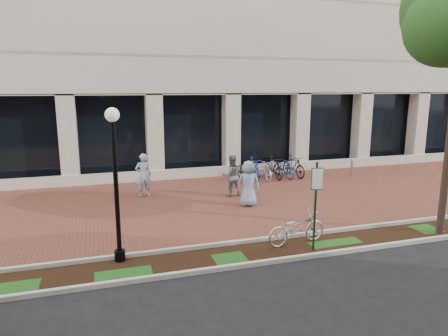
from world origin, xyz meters
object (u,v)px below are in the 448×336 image
object	(u,v)px
lamppost	(116,177)
locked_bicycle	(297,228)
bollard	(352,168)
pedestrian_mid	(231,176)
bike_rack_cluster	(268,168)
pedestrian_left	(144,175)
pedestrian_right	(248,184)
parking_sign	(316,196)

from	to	relation	value
lamppost	locked_bicycle	xyz separation A→B (m)	(5.00, -0.34, -1.78)
lamppost	bollard	distance (m)	14.08
locked_bicycle	pedestrian_mid	bearing A→B (deg)	-6.48
lamppost	bollard	xyz separation A→B (m)	(12.03, 7.09, -1.84)
locked_bicycle	bike_rack_cluster	distance (m)	8.59
lamppost	pedestrian_mid	size ratio (longest dim) A/B	2.30
pedestrian_mid	bike_rack_cluster	xyz separation A→B (m)	(2.80, 2.54, -0.35)
locked_bicycle	pedestrian_left	world-z (taller)	pedestrian_left
pedestrian_right	bollard	size ratio (longest dim) A/B	2.03
bollard	bike_rack_cluster	xyz separation A→B (m)	(-4.36, 0.73, 0.08)
bollard	bike_rack_cluster	world-z (taller)	bike_rack_cluster
pedestrian_left	locked_bicycle	bearing A→B (deg)	116.77
parking_sign	locked_bicycle	distance (m)	1.28
parking_sign	lamppost	xyz separation A→B (m)	(-5.23, 0.94, 0.68)
bike_rack_cluster	pedestrian_left	bearing A→B (deg)	-167.41
locked_bicycle	pedestrian_right	size ratio (longest dim) A/B	1.08
lamppost	pedestrian_mid	distance (m)	7.32
lamppost	pedestrian_right	world-z (taller)	lamppost
pedestrian_left	bike_rack_cluster	distance (m)	6.54
bike_rack_cluster	bollard	bearing A→B (deg)	-10.63
parking_sign	pedestrian_left	xyz separation A→B (m)	(-3.91, 7.21, -0.69)
parking_sign	pedestrian_mid	distance (m)	6.28
pedestrian_left	pedestrian_right	world-z (taller)	pedestrian_left
locked_bicycle	bike_rack_cluster	xyz separation A→B (m)	(2.66, 8.16, 0.02)
locked_bicycle	pedestrian_right	distance (m)	4.06
pedestrian_left	pedestrian_mid	bearing A→B (deg)	162.12
parking_sign	lamppost	distance (m)	5.36
pedestrian_left	pedestrian_right	distance (m)	4.51
locked_bicycle	pedestrian_left	size ratio (longest dim) A/B	1.04
pedestrian_mid	parking_sign	bearing A→B (deg)	95.58
locked_bicycle	bollard	xyz separation A→B (m)	(7.02, 7.44, -0.06)
pedestrian_mid	pedestrian_right	bearing A→B (deg)	98.00
pedestrian_right	bollard	xyz separation A→B (m)	(7.00, 3.40, -0.44)
lamppost	pedestrian_mid	xyz separation A→B (m)	(4.87, 5.28, -1.41)
parking_sign	lamppost	bearing A→B (deg)	-179.91
parking_sign	locked_bicycle	size ratio (longest dim) A/B	1.33
parking_sign	bollard	distance (m)	10.58
locked_bicycle	pedestrian_left	bearing A→B (deg)	21.26
pedestrian_left	bike_rack_cluster	bearing A→B (deg)	-168.60
lamppost	pedestrian_right	bearing A→B (deg)	36.34
parking_sign	pedestrian_right	distance (m)	4.70
bollard	bike_rack_cluster	bearing A→B (deg)	170.52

